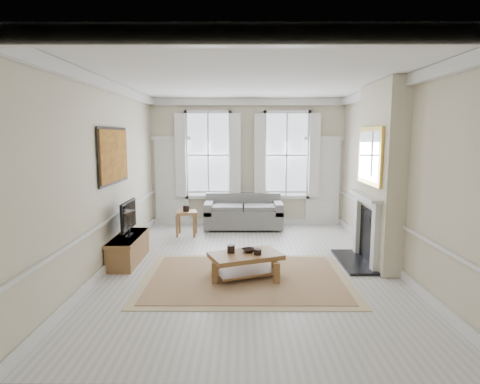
{
  "coord_description": "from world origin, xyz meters",
  "views": [
    {
      "loc": [
        -0.17,
        -7.23,
        2.43
      ],
      "look_at": [
        -0.19,
        1.07,
        1.25
      ],
      "focal_mm": 30.0,
      "sensor_mm": 36.0,
      "label": 1
    }
  ],
  "objects_px": {
    "sofa": "(243,214)",
    "side_table": "(186,216)",
    "coffee_table": "(246,258)",
    "tv_stand": "(129,249)"
  },
  "relations": [
    {
      "from": "sofa",
      "to": "side_table",
      "type": "bearing_deg",
      "value": -150.56
    },
    {
      "from": "sofa",
      "to": "coffee_table",
      "type": "height_order",
      "value": "sofa"
    },
    {
      "from": "side_table",
      "to": "coffee_table",
      "type": "relative_size",
      "value": 0.45
    },
    {
      "from": "side_table",
      "to": "sofa",
      "type": "bearing_deg",
      "value": 29.44
    },
    {
      "from": "side_table",
      "to": "tv_stand",
      "type": "height_order",
      "value": "side_table"
    },
    {
      "from": "side_table",
      "to": "tv_stand",
      "type": "xyz_separation_m",
      "value": [
        -0.84,
        -2.07,
        -0.23
      ]
    },
    {
      "from": "side_table",
      "to": "tv_stand",
      "type": "distance_m",
      "value": 2.24
    },
    {
      "from": "sofa",
      "to": "tv_stand",
      "type": "xyz_separation_m",
      "value": [
        -2.23,
        -2.85,
        -0.12
      ]
    },
    {
      "from": "coffee_table",
      "to": "sofa",
      "type": "bearing_deg",
      "value": 68.19
    },
    {
      "from": "side_table",
      "to": "tv_stand",
      "type": "bearing_deg",
      "value": -112.14
    }
  ]
}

